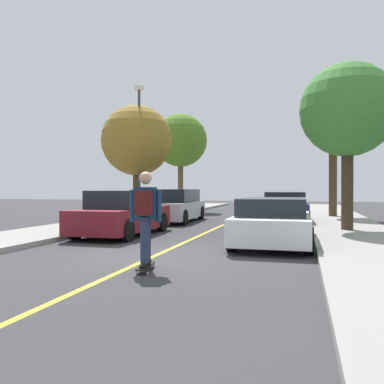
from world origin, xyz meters
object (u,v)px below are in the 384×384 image
(streetlamp, at_px, (139,143))
(parked_car_left_nearest, at_px, (123,213))
(parked_car_right_nearest, at_px, (273,222))
(street_tree_left_near, at_px, (180,141))
(street_tree_right_nearest, at_px, (348,111))
(parked_car_left_near, at_px, (175,206))
(street_tree_right_near, at_px, (333,115))
(parked_car_right_near, at_px, (285,208))
(skateboarder, at_px, (145,212))
(fire_hydrant, at_px, (123,213))
(skateboard, at_px, (146,266))
(street_tree_left_nearest, at_px, (137,141))

(streetlamp, bearing_deg, parked_car_left_nearest, -72.13)
(parked_car_right_nearest, relative_size, street_tree_left_near, 0.67)
(street_tree_right_nearest, distance_m, streetlamp, 9.27)
(streetlamp, bearing_deg, parked_car_left_near, -1.11)
(streetlamp, bearing_deg, street_tree_right_near, 22.64)
(parked_car_left_nearest, distance_m, street_tree_right_near, 12.25)
(parked_car_right_nearest, height_order, streetlamp, streetlamp)
(street_tree_right_nearest, bearing_deg, parked_car_left_near, 156.18)
(parked_car_right_near, distance_m, skateboarder, 11.04)
(fire_hydrant, height_order, skateboarder, skateboarder)
(street_tree_left_near, relative_size, street_tree_right_near, 0.95)
(street_tree_left_near, bearing_deg, street_tree_right_near, -24.48)
(parked_car_right_nearest, distance_m, street_tree_left_near, 16.39)
(street_tree_right_nearest, bearing_deg, skateboard, -119.43)
(skateboard, bearing_deg, skateboarder, -77.69)
(fire_hydrant, bearing_deg, streetlamp, 96.37)
(parked_car_left_near, distance_m, streetlamp, 3.37)
(street_tree_right_nearest, xyz_separation_m, fire_hydrant, (-8.47, 0.87, -3.57))
(street_tree_left_nearest, bearing_deg, parked_car_left_nearest, -70.47)
(streetlamp, bearing_deg, skateboard, -66.41)
(parked_car_right_nearest, xyz_separation_m, street_tree_right_near, (2.15, 10.14, 4.46))
(street_tree_left_near, relative_size, street_tree_right_nearest, 1.13)
(parked_car_left_nearest, distance_m, street_tree_left_nearest, 7.15)
(parked_car_left_nearest, relative_size, parked_car_right_near, 1.02)
(skateboard, bearing_deg, parked_car_right_nearest, 63.26)
(parked_car_right_near, relative_size, skateboard, 4.79)
(parked_car_right_near, xyz_separation_m, street_tree_right_near, (2.16, 3.28, 4.42))
(street_tree_right_near, distance_m, fire_hydrant, 11.29)
(street_tree_left_nearest, bearing_deg, skateboarder, -65.92)
(fire_hydrant, bearing_deg, parked_car_right_near, 22.32)
(parked_car_left_near, relative_size, street_tree_right_near, 0.71)
(street_tree_left_nearest, relative_size, skateboarder, 3.15)
(parked_car_left_nearest, height_order, parked_car_right_nearest, parked_car_left_nearest)
(parked_car_left_near, xyz_separation_m, street_tree_right_near, (6.97, 3.67, 4.37))
(street_tree_left_nearest, height_order, fire_hydrant, street_tree_left_nearest)
(street_tree_left_near, distance_m, fire_hydrant, 10.86)
(parked_car_right_near, height_order, street_tree_right_nearest, street_tree_right_nearest)
(parked_car_left_near, xyz_separation_m, fire_hydrant, (-1.50, -2.20, -0.23))
(parked_car_left_nearest, distance_m, street_tree_left_near, 13.95)
(street_tree_right_nearest, height_order, streetlamp, streetlamp)
(street_tree_right_near, relative_size, skateboard, 7.58)
(parked_car_left_near, bearing_deg, street_tree_left_nearest, 162.45)
(parked_car_left_near, height_order, street_tree_right_near, street_tree_right_near)
(parked_car_right_nearest, xyz_separation_m, street_tree_left_near, (-6.97, 14.29, 3.98))
(parked_car_right_near, xyz_separation_m, street_tree_left_nearest, (-6.97, 0.29, 3.12))
(parked_car_left_near, relative_size, street_tree_left_nearest, 0.88)
(parked_car_left_nearest, relative_size, fire_hydrant, 6.07)
(street_tree_left_nearest, bearing_deg, street_tree_right_nearest, -22.38)
(street_tree_left_nearest, height_order, skateboard, street_tree_left_nearest)
(parked_car_left_near, height_order, streetlamp, streetlamp)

